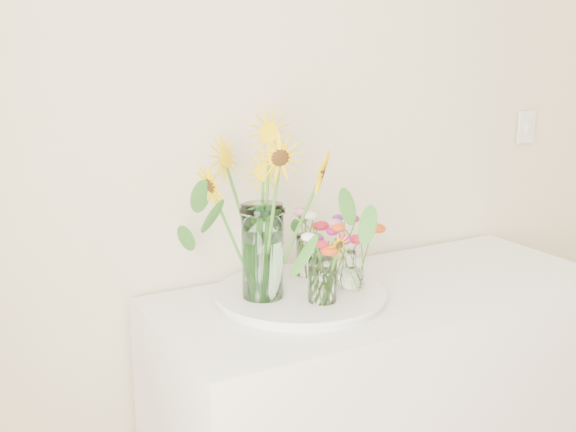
{
  "coord_description": "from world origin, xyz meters",
  "views": [
    {
      "loc": [
        -1.64,
        0.3,
        1.64
      ],
      "look_at": [
        -0.73,
        1.95,
        1.16
      ],
      "focal_mm": 45.0,
      "sensor_mm": 36.0,
      "label": 1
    }
  ],
  "objects_px": {
    "counter": "(383,425)",
    "mason_jar": "(263,252)",
    "tray": "(300,296)",
    "small_vase_b": "(351,270)",
    "small_vase_a": "(322,280)",
    "small_vase_c": "(309,256)"
  },
  "relations": [
    {
      "from": "counter",
      "to": "mason_jar",
      "type": "height_order",
      "value": "mason_jar"
    },
    {
      "from": "counter",
      "to": "tray",
      "type": "distance_m",
      "value": 0.54
    },
    {
      "from": "small_vase_b",
      "to": "counter",
      "type": "bearing_deg",
      "value": -0.91
    },
    {
      "from": "tray",
      "to": "small_vase_a",
      "type": "height_order",
      "value": "small_vase_a"
    },
    {
      "from": "tray",
      "to": "small_vase_c",
      "type": "height_order",
      "value": "small_vase_c"
    },
    {
      "from": "mason_jar",
      "to": "small_vase_b",
      "type": "height_order",
      "value": "mason_jar"
    },
    {
      "from": "tray",
      "to": "counter",
      "type": "bearing_deg",
      "value": -9.4
    },
    {
      "from": "small_vase_c",
      "to": "small_vase_a",
      "type": "bearing_deg",
      "value": -110.81
    },
    {
      "from": "counter",
      "to": "small_vase_b",
      "type": "relative_size",
      "value": 12.29
    },
    {
      "from": "tray",
      "to": "small_vase_b",
      "type": "bearing_deg",
      "value": -16.97
    },
    {
      "from": "tray",
      "to": "small_vase_b",
      "type": "distance_m",
      "value": 0.16
    },
    {
      "from": "small_vase_c",
      "to": "tray",
      "type": "bearing_deg",
      "value": -130.0
    },
    {
      "from": "mason_jar",
      "to": "small_vase_c",
      "type": "bearing_deg",
      "value": 25.82
    },
    {
      "from": "mason_jar",
      "to": "small_vase_a",
      "type": "distance_m",
      "value": 0.18
    },
    {
      "from": "small_vase_b",
      "to": "small_vase_c",
      "type": "height_order",
      "value": "small_vase_c"
    },
    {
      "from": "small_vase_b",
      "to": "small_vase_c",
      "type": "distance_m",
      "value": 0.16
    },
    {
      "from": "counter",
      "to": "tray",
      "type": "bearing_deg",
      "value": 170.6
    },
    {
      "from": "tray",
      "to": "small_vase_a",
      "type": "distance_m",
      "value": 0.13
    },
    {
      "from": "tray",
      "to": "mason_jar",
      "type": "height_order",
      "value": "mason_jar"
    },
    {
      "from": "counter",
      "to": "tray",
      "type": "xyz_separation_m",
      "value": [
        -0.28,
        0.05,
        0.46
      ]
    },
    {
      "from": "mason_jar",
      "to": "small_vase_b",
      "type": "bearing_deg",
      "value": -11.6
    },
    {
      "from": "tray",
      "to": "small_vase_c",
      "type": "distance_m",
      "value": 0.16
    }
  ]
}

